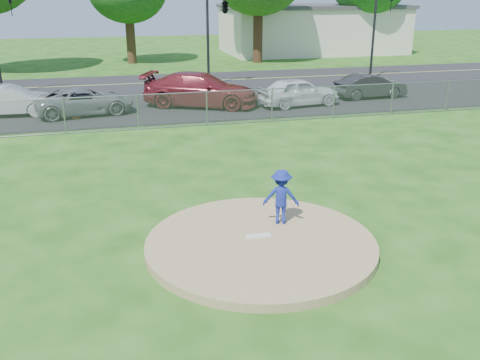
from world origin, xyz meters
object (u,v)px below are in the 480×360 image
object	(u,v)px
pitcher	(281,197)
parked_car_darkred	(201,90)
commercial_building	(312,29)
parked_car_pearl	(299,92)
traffic_signal_right	(377,27)
parked_car_gray	(84,101)
parked_car_charcoal	(370,86)
traffic_cone	(76,111)
parked_car_white	(10,101)
traffic_signal_center	(223,8)

from	to	relation	value
pitcher	parked_car_darkred	bearing A→B (deg)	-74.26
commercial_building	parked_car_pearl	size ratio (longest dim) A/B	3.88
traffic_signal_right	parked_car_gray	distance (m)	19.81
parked_car_gray	traffic_signal_right	bearing A→B (deg)	-81.35
pitcher	parked_car_charcoal	size ratio (longest dim) A/B	0.35
commercial_building	traffic_cone	world-z (taller)	commercial_building
parked_car_pearl	parked_car_charcoal	world-z (taller)	parked_car_pearl
traffic_signal_right	pitcher	xyz separation A→B (m)	(-13.48, -21.15, -2.47)
parked_car_white	parked_car_gray	distance (m)	3.50
traffic_cone	parked_car_gray	distance (m)	0.84
pitcher	parked_car_pearl	distance (m)	15.23
pitcher	traffic_cone	xyz separation A→B (m)	(-5.46, 14.05, -0.58)
parked_car_charcoal	pitcher	bearing A→B (deg)	142.70
traffic_signal_right	parked_car_pearl	bearing A→B (deg)	-138.37
parked_car_white	traffic_signal_right	bearing A→B (deg)	-72.12
parked_car_white	parked_car_gray	bearing A→B (deg)	-98.11
parked_car_white	pitcher	bearing A→B (deg)	-147.95
pitcher	commercial_building	bearing A→B (deg)	-93.92
traffic_signal_right	parked_car_gray	bearing A→B (deg)	-160.81
parked_car_pearl	pitcher	bearing A→B (deg)	149.92
parked_car_white	parked_car_charcoal	xyz separation A→B (m)	(18.68, -0.19, -0.06)
traffic_signal_center	parked_car_gray	distance (m)	11.20
traffic_signal_right	parked_car_charcoal	bearing A→B (deg)	-118.89
traffic_cone	traffic_signal_right	bearing A→B (deg)	20.55
parked_car_darkred	parked_car_white	bearing A→B (deg)	113.30
parked_car_darkred	parked_car_pearl	world-z (taller)	parked_car_darkred
parked_car_darkred	pitcher	bearing A→B (deg)	-158.54
commercial_building	pitcher	size ratio (longest dim) A/B	11.78
pitcher	parked_car_white	size ratio (longest dim) A/B	0.32
commercial_building	traffic_signal_center	distance (m)	20.17
traffic_signal_center	traffic_signal_right	distance (m)	10.34
parked_car_white	parked_car_gray	world-z (taller)	parked_car_white
parked_car_gray	commercial_building	bearing A→B (deg)	-52.65
traffic_signal_right	parked_car_charcoal	distance (m)	7.31
parked_car_pearl	traffic_signal_right	bearing A→B (deg)	-56.84
traffic_signal_right	parked_car_charcoal	xyz separation A→B (m)	(-3.28, -5.95, -2.70)
parked_car_charcoal	traffic_cone	bearing A→B (deg)	90.74
commercial_building	parked_car_white	size ratio (longest dim) A/B	3.82
traffic_signal_center	traffic_cone	xyz separation A→B (m)	(-8.67, -7.10, -4.30)
traffic_signal_right	parked_car_darkred	xyz separation A→B (m)	(-12.77, -5.89, -2.50)
traffic_cone	parked_car_white	distance (m)	3.33
parked_car_gray	parked_car_darkred	bearing A→B (deg)	-95.00
parked_car_white	parked_car_darkred	xyz separation A→B (m)	(9.19, -0.13, 0.14)
traffic_signal_center	parked_car_pearl	bearing A→B (deg)	-71.09
traffic_cone	parked_car_gray	world-z (taller)	parked_car_gray
traffic_signal_right	pitcher	size ratio (longest dim) A/B	4.02
parked_car_darkred	traffic_cone	bearing A→B (deg)	125.17
traffic_signal_right	traffic_cone	xyz separation A→B (m)	(-18.94, -7.10, -3.05)
commercial_building	parked_car_darkred	size ratio (longest dim) A/B	2.80
parked_car_pearl	parked_car_charcoal	xyz separation A→B (m)	(4.59, 1.04, -0.07)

